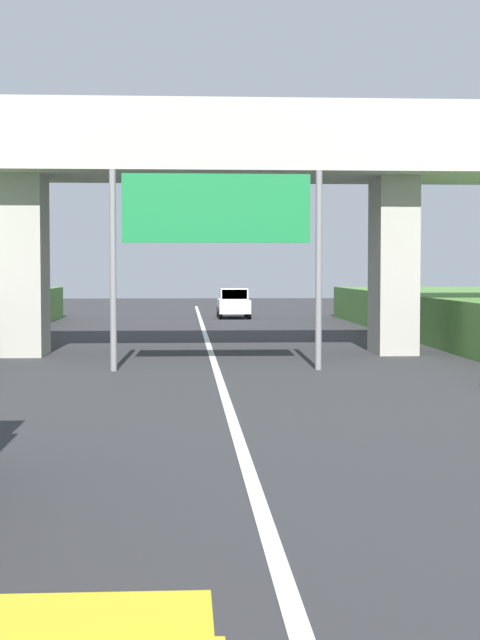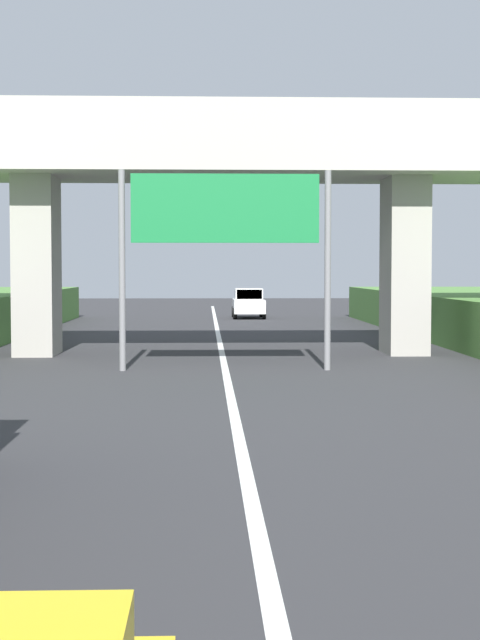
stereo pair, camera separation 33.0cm
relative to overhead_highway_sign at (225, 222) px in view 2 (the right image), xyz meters
The scene contains 4 objects.
lane_centre_stripe 4.66m from the overhead_highway_sign, 90.00° to the right, with size 0.20×99.34×0.01m, color white.
overpass_bridge 5.59m from the overhead_highway_sign, 90.00° to the left, with size 40.00×4.80×8.04m.
overhead_highway_sign is the anchor object (origin of this frame).
car_white 29.39m from the overhead_highway_sign, 86.18° to the left, with size 1.86×4.10×1.72m.
Camera 2 is at (-0.55, 4.86, 2.81)m, focal length 54.74 mm.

